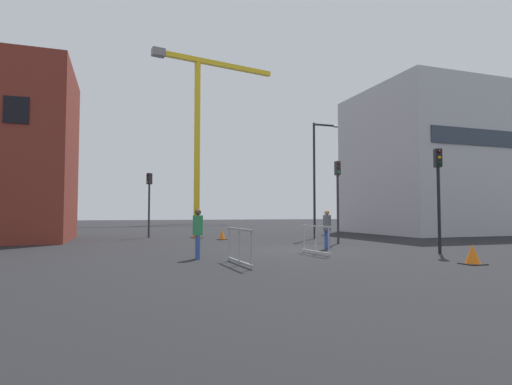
# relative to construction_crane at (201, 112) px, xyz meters

# --- Properties ---
(ground) EXTENTS (160.00, 160.00, 0.00)m
(ground) POSITION_rel_construction_crane_xyz_m (-4.39, -44.57, -16.70)
(ground) COLOR black
(office_block) EXTENTS (11.38, 9.95, 10.87)m
(office_block) POSITION_rel_construction_crane_xyz_m (11.91, -34.49, -11.26)
(office_block) COLOR #B7B7BC
(office_block) RESTS_ON ground
(construction_crane) EXTENTS (19.37, 4.65, 25.09)m
(construction_crane) POSITION_rel_construction_crane_xyz_m (0.00, 0.00, 0.00)
(construction_crane) COLOR yellow
(construction_crane) RESTS_ON ground
(streetlamp_tall) EXTENTS (1.78, 0.24, 7.05)m
(streetlamp_tall) POSITION_rel_construction_crane_xyz_m (-0.03, -37.83, -12.54)
(streetlamp_tall) COLOR #232326
(streetlamp_tall) RESTS_ON ground
(traffic_light_crosswalk) EXTENTS (0.37, 0.37, 4.05)m
(traffic_light_crosswalk) POSITION_rel_construction_crane_xyz_m (-9.66, -33.65, -13.99)
(traffic_light_crosswalk) COLOR #2D2D30
(traffic_light_crosswalk) RESTS_ON ground
(traffic_light_verge) EXTENTS (0.33, 0.39, 4.00)m
(traffic_light_verge) POSITION_rel_construction_crane_xyz_m (0.12, -47.55, -14.02)
(traffic_light_verge) COLOR black
(traffic_light_verge) RESTS_ON ground
(traffic_light_island) EXTENTS (0.27, 0.38, 4.16)m
(traffic_light_island) POSITION_rel_construction_crane_xyz_m (-0.98, -41.89, -13.92)
(traffic_light_island) COLOR #2D2D30
(traffic_light_island) RESTS_ON ground
(pedestrian_walking) EXTENTS (0.34, 0.34, 1.67)m
(pedestrian_walking) POSITION_rel_construction_crane_xyz_m (-3.04, -44.53, -15.74)
(pedestrian_walking) COLOR #33519E
(pedestrian_walking) RESTS_ON ground
(pedestrian_waiting) EXTENTS (0.34, 0.34, 1.67)m
(pedestrian_waiting) POSITION_rel_construction_crane_xyz_m (-8.95, -46.49, -15.73)
(pedestrian_waiting) COLOR #33519E
(pedestrian_waiting) RESTS_ON ground
(safety_barrier_right_run) EXTENTS (0.13, 2.29, 1.08)m
(safety_barrier_right_run) POSITION_rel_construction_crane_xyz_m (-8.07, -48.45, -16.14)
(safety_barrier_right_run) COLOR gray
(safety_barrier_right_run) RESTS_ON ground
(safety_barrier_mid_span) EXTENTS (0.21, 1.92, 1.08)m
(safety_barrier_mid_span) POSITION_rel_construction_crane_xyz_m (-4.51, -46.38, -16.14)
(safety_barrier_mid_span) COLOR #B2B5BA
(safety_barrier_mid_span) RESTS_ON ground
(traffic_cone_by_barrier) EXTENTS (0.60, 0.60, 0.60)m
(traffic_cone_by_barrier) POSITION_rel_construction_crane_xyz_m (-1.42, -50.53, -16.42)
(traffic_cone_by_barrier) COLOR black
(traffic_cone_by_barrier) RESTS_ON ground
(traffic_cone_on_verge) EXTENTS (0.54, 0.54, 0.55)m
(traffic_cone_on_verge) POSITION_rel_construction_crane_xyz_m (-5.76, -36.98, -16.45)
(traffic_cone_on_verge) COLOR black
(traffic_cone_on_verge) RESTS_ON ground
(traffic_cone_orange) EXTENTS (0.68, 0.68, 0.69)m
(traffic_cone_orange) POSITION_rel_construction_crane_xyz_m (-6.86, -34.87, -16.38)
(traffic_cone_orange) COLOR black
(traffic_cone_orange) RESTS_ON ground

